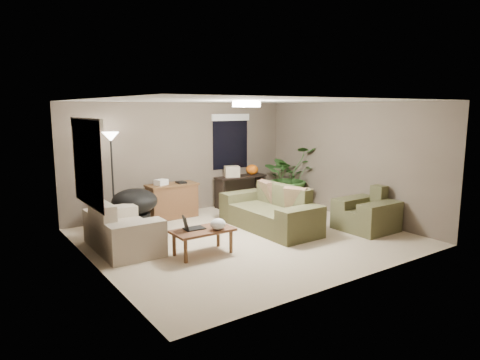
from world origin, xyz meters
TOP-DOWN VIEW (x-y plane):
  - room_shell at (0.00, 0.00)m, footprint 5.50×5.50m
  - main_sofa at (0.75, 0.21)m, footprint 0.95×2.20m
  - throw_pillows at (1.00, 0.21)m, footprint 0.40×1.40m
  - loveseat at (-2.14, 0.65)m, footprint 0.90×1.60m
  - armchair at (2.23, -0.95)m, footprint 0.95×1.00m
  - coffee_table at (-1.13, -0.36)m, footprint 1.00×0.55m
  - laptop at (-1.30, -0.26)m, footprint 0.39×0.25m
  - plastic_bag at (-0.93, -0.51)m, footprint 0.31×0.30m
  - desk at (-0.48, 2.09)m, footprint 1.10×0.50m
  - desk_papers at (-0.64, 2.08)m, footprint 0.69×0.30m
  - console_table at (1.38, 2.16)m, footprint 1.30×0.40m
  - pumpkin at (1.73, 2.16)m, footprint 0.35×0.35m
  - cardboard_box at (1.13, 2.16)m, footprint 0.41×0.36m
  - papasan_chair at (-1.47, 1.74)m, footprint 1.04×1.04m
  - floor_lamp at (-1.79, 2.04)m, footprint 0.32×0.32m
  - ceiling_fixture at (0.00, 0.00)m, footprint 0.50×0.50m
  - houseplant at (2.37, 1.53)m, footprint 1.33×1.48m
  - cat_scratching_post at (2.48, 1.00)m, footprint 0.32×0.32m
  - window_left at (-2.73, 0.30)m, footprint 0.05×1.56m
  - window_back at (1.30, 2.48)m, footprint 1.06×0.05m

SIDE VIEW (x-z plane):
  - cat_scratching_post at x=2.48m, z-range -0.04..0.46m
  - main_sofa at x=0.75m, z-range -0.13..0.72m
  - loveseat at x=-2.14m, z-range -0.13..0.72m
  - armchair at x=2.23m, z-range -0.13..0.72m
  - coffee_table at x=-1.13m, z-range 0.15..0.57m
  - desk at x=-0.48m, z-range 0.00..0.75m
  - console_table at x=1.38m, z-range 0.06..0.81m
  - papasan_chair at x=-1.47m, z-range 0.07..0.86m
  - laptop at x=-1.30m, z-range 0.36..0.60m
  - plastic_bag at x=-0.93m, z-range 0.42..0.60m
  - houseplant at x=2.37m, z-range 0.00..1.15m
  - throw_pillows at x=1.00m, z-range 0.42..0.88m
  - desk_papers at x=-0.64m, z-range 0.74..0.86m
  - pumpkin at x=1.73m, z-range 0.75..1.00m
  - cardboard_box at x=1.13m, z-range 0.75..1.01m
  - room_shell at x=0.00m, z-range -1.50..4.00m
  - floor_lamp at x=-1.79m, z-range 0.64..2.55m
  - window_left at x=-2.73m, z-range 1.12..2.45m
  - window_back at x=1.30m, z-range 1.12..2.45m
  - ceiling_fixture at x=0.00m, z-range 2.39..2.49m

